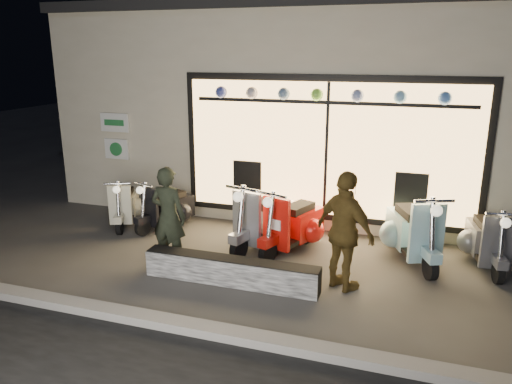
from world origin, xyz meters
TOP-DOWN VIEW (x-y plane):
  - ground at (0.00, 0.00)m, footprint 40.00×40.00m
  - kerb at (0.00, -2.00)m, footprint 40.00×0.25m
  - shop_building at (0.00, 4.98)m, footprint 10.20×6.23m
  - graffiti_barrier at (-0.06, -0.65)m, footprint 2.60×0.28m
  - scooter_silver at (-0.05, 1.03)m, footprint 0.78×1.61m
  - scooter_red at (0.50, 0.98)m, footprint 0.83×1.52m
  - scooter_black at (-2.06, 1.31)m, footprint 0.72×1.30m
  - scooter_cream at (-2.99, 1.21)m, footprint 0.74×1.28m
  - scooter_blue at (2.36, 1.20)m, footprint 0.92×1.60m
  - scooter_grey at (3.50, 1.32)m, footprint 0.60×1.42m
  - man at (-1.23, -0.29)m, footprint 0.60×0.41m
  - woman at (1.50, -0.28)m, footprint 1.06×0.92m

SIDE VIEW (x-z plane):
  - ground at x=0.00m, z-range 0.00..0.00m
  - kerb at x=0.00m, z-range 0.00..0.12m
  - graffiti_barrier at x=-0.06m, z-range 0.00..0.40m
  - scooter_cream at x=-2.99m, z-range -0.09..0.84m
  - scooter_black at x=-2.06m, z-range -0.09..0.84m
  - scooter_grey at x=3.50m, z-range -0.10..0.91m
  - scooter_red at x=0.50m, z-range -0.11..0.99m
  - scooter_silver at x=-0.05m, z-range -0.11..1.03m
  - scooter_blue at x=2.36m, z-range -0.11..1.05m
  - man at x=-1.23m, z-range 0.00..1.59m
  - woman at x=1.50m, z-range 0.00..1.71m
  - shop_building at x=0.00m, z-range 0.00..4.20m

